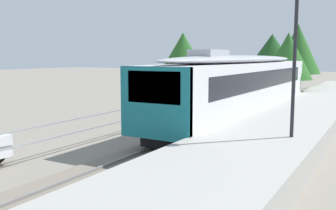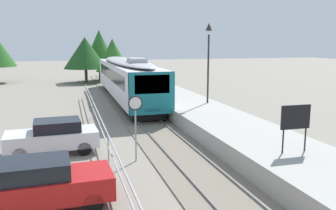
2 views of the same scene
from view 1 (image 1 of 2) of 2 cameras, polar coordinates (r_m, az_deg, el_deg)
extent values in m
plane|color=gray|center=(18.61, -3.25, -3.86)|extent=(160.00, 160.00, 0.00)
cube|color=slate|center=(17.19, 5.19, -4.72)|extent=(3.20, 60.00, 0.06)
cube|color=slate|center=(17.48, 3.04, -4.26)|extent=(0.08, 60.00, 0.08)
cube|color=slate|center=(16.89, 7.42, -4.72)|extent=(0.08, 60.00, 0.08)
cube|color=silver|center=(21.78, 11.05, 2.86)|extent=(2.80, 18.78, 2.55)
cube|color=#19757F|center=(13.36, -1.92, 0.28)|extent=(2.80, 0.24, 2.55)
cube|color=black|center=(13.23, -2.11, 2.65)|extent=(2.13, 0.08, 1.12)
cube|color=black|center=(21.75, 11.07, 3.93)|extent=(2.82, 15.77, 0.92)
ellipsoid|color=#A8AAAF|center=(21.72, 11.14, 6.69)|extent=(2.69, 18.03, 0.44)
cube|color=#A8AAAF|center=(17.34, 6.13, 7.59)|extent=(1.10, 2.20, 0.36)
cube|color=#EAE5C6|center=(13.46, -2.06, -3.96)|extent=(1.00, 0.10, 0.20)
cube|color=black|center=(15.59, 2.57, -4.49)|extent=(2.24, 3.20, 0.55)
cube|color=black|center=(28.60, 15.50, 0.63)|extent=(2.24, 3.20, 0.55)
cube|color=#A8A59E|center=(16.06, 15.84, -4.29)|extent=(3.90, 60.00, 0.90)
cylinder|color=#232328|center=(13.29, 18.27, 5.22)|extent=(0.12, 0.12, 4.60)
cylinder|color=#9EA0A5|center=(17.85, -5.82, -2.33)|extent=(0.06, 0.06, 1.25)
cylinder|color=#9EA0A5|center=(25.63, 5.96, 0.59)|extent=(0.06, 0.06, 1.25)
cylinder|color=brown|center=(44.06, 2.23, 3.93)|extent=(0.36, 0.36, 2.05)
cone|color=#286023|center=(43.98, 2.25, 8.00)|extent=(4.95, 4.95, 4.21)
cylinder|color=brown|center=(31.73, 17.24, 2.06)|extent=(0.36, 0.36, 1.78)
cone|color=#286023|center=(31.61, 17.43, 6.98)|extent=(3.83, 3.83, 3.66)
cylinder|color=brown|center=(39.14, 18.52, 3.04)|extent=(0.36, 0.36, 1.92)
cone|color=#286023|center=(39.06, 18.71, 7.91)|extent=(4.39, 4.39, 4.73)
cylinder|color=brown|center=(37.69, 15.04, 2.92)|extent=(0.36, 0.36, 1.79)
cone|color=#1E4C1E|center=(37.60, 15.19, 7.23)|extent=(5.40, 5.40, 3.88)
camera|label=2|loc=(14.78, -97.91, 4.25)|focal=37.39mm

